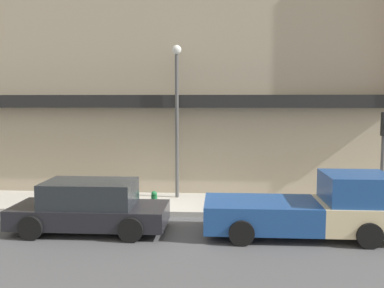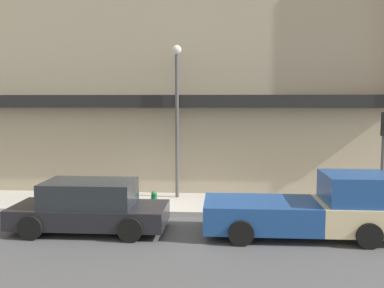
{
  "view_description": "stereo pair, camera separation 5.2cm",
  "coord_description": "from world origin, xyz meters",
  "px_view_note": "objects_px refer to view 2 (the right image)",
  "views": [
    {
      "loc": [
        2.3,
        -14.13,
        3.93
      ],
      "look_at": [
        1.28,
        1.19,
        2.37
      ],
      "focal_mm": 40.0,
      "sensor_mm": 36.0,
      "label": 1
    },
    {
      "loc": [
        2.36,
        -14.13,
        3.93
      ],
      "look_at": [
        1.28,
        1.19,
        2.37
      ],
      "focal_mm": 40.0,
      "sensor_mm": 36.0,
      "label": 2
    }
  ],
  "objects_px": {
    "street_lamp": "(177,104)",
    "fire_hydrant": "(154,200)",
    "pickup_truck": "(312,209)",
    "traffic_light": "(384,143)",
    "parked_car": "(90,207)"
  },
  "relations": [
    {
      "from": "street_lamp",
      "to": "fire_hydrant",
      "type": "bearing_deg",
      "value": -108.92
    },
    {
      "from": "pickup_truck",
      "to": "traffic_light",
      "type": "xyz_separation_m",
      "value": [
        2.89,
        2.5,
        1.7
      ]
    },
    {
      "from": "pickup_truck",
      "to": "street_lamp",
      "type": "xyz_separation_m",
      "value": [
        -4.36,
        3.97,
        3.0
      ]
    },
    {
      "from": "fire_hydrant",
      "to": "street_lamp",
      "type": "height_order",
      "value": "street_lamp"
    },
    {
      "from": "pickup_truck",
      "to": "street_lamp",
      "type": "height_order",
      "value": "street_lamp"
    },
    {
      "from": "traffic_light",
      "to": "parked_car",
      "type": "bearing_deg",
      "value": -165.2
    },
    {
      "from": "street_lamp",
      "to": "pickup_truck",
      "type": "bearing_deg",
      "value": -42.38
    },
    {
      "from": "pickup_truck",
      "to": "parked_car",
      "type": "bearing_deg",
      "value": -179.77
    },
    {
      "from": "pickup_truck",
      "to": "street_lamp",
      "type": "distance_m",
      "value": 6.62
    },
    {
      "from": "fire_hydrant",
      "to": "traffic_light",
      "type": "distance_m",
      "value": 8.13
    },
    {
      "from": "traffic_light",
      "to": "fire_hydrant",
      "type": "bearing_deg",
      "value": -177.5
    },
    {
      "from": "street_lamp",
      "to": "traffic_light",
      "type": "bearing_deg",
      "value": -11.46
    },
    {
      "from": "parked_car",
      "to": "fire_hydrant",
      "type": "xyz_separation_m",
      "value": [
        1.61,
        2.16,
        -0.26
      ]
    },
    {
      "from": "fire_hydrant",
      "to": "pickup_truck",
      "type": "bearing_deg",
      "value": -23.47
    },
    {
      "from": "parked_car",
      "to": "pickup_truck",
      "type": "bearing_deg",
      "value": -0.79
    }
  ]
}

